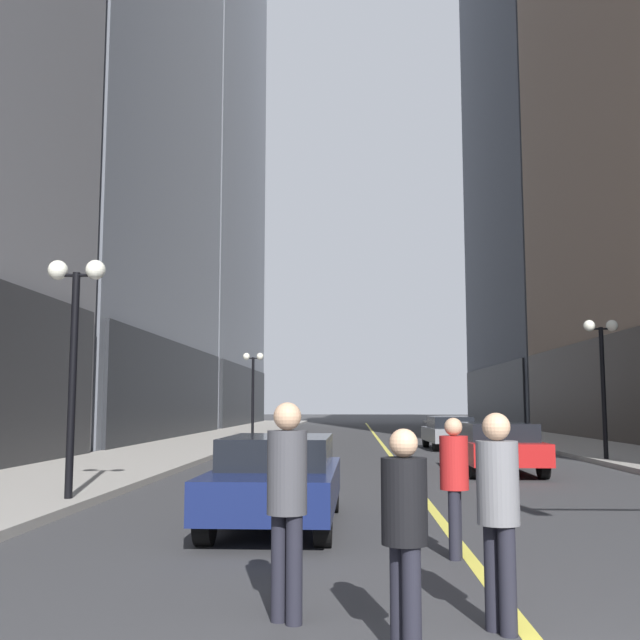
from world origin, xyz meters
TOP-DOWN VIEW (x-y plane):
  - ground_plane at (0.00, 35.00)m, footprint 200.00×200.00m
  - sidewalk_left at (-8.25, 35.00)m, footprint 4.50×78.00m
  - sidewalk_right at (8.25, 35.00)m, footprint 4.50×78.00m
  - lane_centre_stripe at (0.00, 35.00)m, footprint 0.16×70.00m
  - building_left_far at (-18.00, 60.00)m, footprint 15.18×26.00m
  - building_right_far at (17.00, 60.00)m, footprint 13.21×26.00m
  - car_navy at (-2.50, 7.36)m, footprint 1.81×4.39m
  - car_red at (2.43, 16.13)m, footprint 1.90×4.58m
  - car_grey at (2.56, 26.64)m, footprint 1.91×4.16m
  - pedestrian_in_grey_suit at (-0.21, 2.24)m, footprint 0.47×0.47m
  - pedestrian_with_orange_bag at (-1.93, 2.45)m, footprint 0.47×0.47m
  - pedestrian_in_black_coat at (-1.00, 1.65)m, footprint 0.46×0.46m
  - pedestrian_in_red_jacket at (-0.17, 5.11)m, footprint 0.41×0.41m
  - street_lamp_left_near at (-6.40, 9.27)m, footprint 1.06×0.36m
  - street_lamp_left_far at (-6.40, 33.82)m, footprint 1.06×0.36m
  - street_lamp_right_mid at (6.40, 19.49)m, footprint 1.06×0.36m

SIDE VIEW (x-z plane):
  - ground_plane at x=0.00m, z-range 0.00..0.00m
  - lane_centre_stripe at x=0.00m, z-range 0.00..0.01m
  - sidewalk_left at x=-8.25m, z-range 0.00..0.15m
  - sidewalk_right at x=8.25m, z-range 0.00..0.15m
  - car_grey at x=2.56m, z-range 0.06..1.38m
  - car_navy at x=-2.50m, z-range 0.06..1.38m
  - car_red at x=2.43m, z-range 0.06..1.38m
  - pedestrian_in_black_coat at x=-1.00m, z-range 0.13..1.75m
  - pedestrian_in_red_jacket at x=-0.17m, z-range 0.13..1.78m
  - pedestrian_in_grey_suit at x=-0.21m, z-range 0.15..1.88m
  - pedestrian_with_orange_bag at x=-1.93m, z-range 0.16..1.98m
  - street_lamp_left_near at x=-6.40m, z-range 1.04..5.47m
  - street_lamp_left_far at x=-6.40m, z-range 1.04..5.47m
  - street_lamp_right_mid at x=6.40m, z-range 1.04..5.47m
  - building_right_far at x=17.00m, z-range -0.08..50.81m
  - building_left_far at x=-18.00m, z-range -0.07..60.72m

